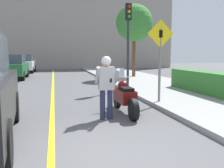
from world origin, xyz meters
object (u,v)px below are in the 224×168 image
object	(u,v)px
person_biker	(106,81)
traffic_light	(128,30)
motorcycle	(124,96)
parked_car_white	(24,63)
parked_car_green	(12,67)
street_tree	(134,23)
crossing_sign	(160,53)

from	to	relation	value
person_biker	traffic_light	distance (m)	5.78
traffic_light	motorcycle	bearing A→B (deg)	-107.92
motorcycle	traffic_light	distance (m)	5.29
person_biker	parked_car_white	bearing A→B (deg)	102.50
traffic_light	parked_car_white	world-z (taller)	traffic_light
person_biker	motorcycle	bearing A→B (deg)	40.04
parked_car_green	street_tree	bearing A→B (deg)	-8.75
person_biker	traffic_light	xyz separation A→B (m)	(2.11, 5.06, 1.83)
parked_car_white	person_biker	bearing A→B (deg)	-77.50
person_biker	traffic_light	bearing A→B (deg)	67.38
parked_car_green	parked_car_white	distance (m)	6.28
person_biker	traffic_light	size ratio (longest dim) A/B	0.42
street_tree	parked_car_green	world-z (taller)	street_tree
parked_car_white	motorcycle	bearing A→B (deg)	-75.15
motorcycle	traffic_light	xyz separation A→B (m)	(1.46, 4.51, 2.34)
street_tree	parked_car_green	size ratio (longest dim) A/B	1.20
person_biker	crossing_sign	bearing A→B (deg)	33.48
motorcycle	crossing_sign	distance (m)	2.10
street_tree	parked_car_white	xyz separation A→B (m)	(-8.29, 7.56, -3.01)
person_biker	street_tree	world-z (taller)	street_tree
crossing_sign	person_biker	bearing A→B (deg)	-146.52
crossing_sign	street_tree	world-z (taller)	street_tree
crossing_sign	traffic_light	size ratio (longest dim) A/B	0.69
street_tree	motorcycle	bearing A→B (deg)	-109.47
traffic_light	street_tree	bearing A→B (deg)	69.32
street_tree	parked_car_green	bearing A→B (deg)	171.25
person_biker	parked_car_white	distance (m)	18.71
traffic_light	parked_car_white	distance (m)	14.71
person_biker	street_tree	distance (m)	11.86
crossing_sign	parked_car_green	world-z (taller)	crossing_sign
motorcycle	parked_car_green	bearing A→B (deg)	112.65
motorcycle	person_biker	size ratio (longest dim) A/B	1.37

